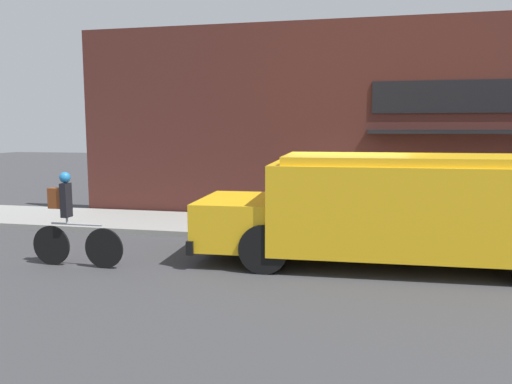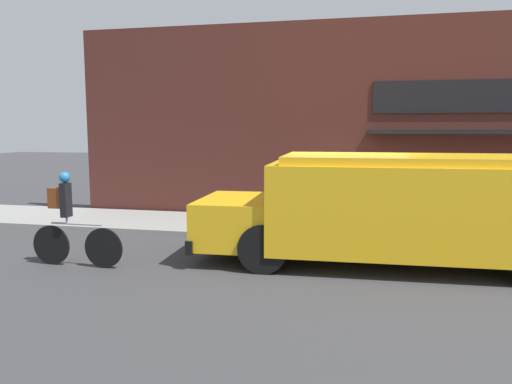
{
  "view_description": "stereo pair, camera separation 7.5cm",
  "coord_description": "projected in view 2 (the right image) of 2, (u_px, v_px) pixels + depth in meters",
  "views": [
    {
      "loc": [
        0.37,
        -10.34,
        2.43
      ],
      "look_at": [
        -1.85,
        -0.2,
        1.1
      ],
      "focal_mm": 35.0,
      "sensor_mm": 36.0,
      "label": 1
    },
    {
      "loc": [
        0.45,
        -10.33,
        2.43
      ],
      "look_at": [
        -1.85,
        -0.2,
        1.1
      ],
      "focal_mm": 35.0,
      "sensor_mm": 36.0,
      "label": 2
    }
  ],
  "objects": [
    {
      "name": "school_bus",
      "position": [
        408.0,
        207.0,
        8.77
      ],
      "size": [
        6.99,
        2.72,
        1.96
      ],
      "rotation": [
        0.0,
        0.0,
        0.04
      ],
      "color": "yellow",
      "rests_on": "ground_plane"
    },
    {
      "name": "storefront",
      "position": [
        355.0,
        123.0,
        12.67
      ],
      "size": [
        14.89,
        0.95,
        5.14
      ],
      "color": "#4C231E",
      "rests_on": "ground_plane"
    },
    {
      "name": "ground_plane",
      "position": [
        344.0,
        246.0,
        10.4
      ],
      "size": [
        70.0,
        70.0,
        0.0
      ],
      "primitive_type": "plane",
      "color": "#38383A"
    },
    {
      "name": "trash_bin",
      "position": [
        292.0,
        204.0,
        12.3
      ],
      "size": [
        0.64,
        0.64,
        0.87
      ],
      "color": "slate",
      "rests_on": "sidewalk"
    },
    {
      "name": "sidewalk",
      "position": [
        347.0,
        230.0,
        11.62
      ],
      "size": [
        28.0,
        2.54,
        0.13
      ],
      "color": "gray",
      "rests_on": "ground_plane"
    },
    {
      "name": "cyclist",
      "position": [
        70.0,
        223.0,
        8.78
      ],
      "size": [
        1.74,
        0.2,
        1.67
      ],
      "rotation": [
        0.0,
        0.0,
        -0.0
      ],
      "color": "black",
      "rests_on": "ground_plane"
    }
  ]
}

